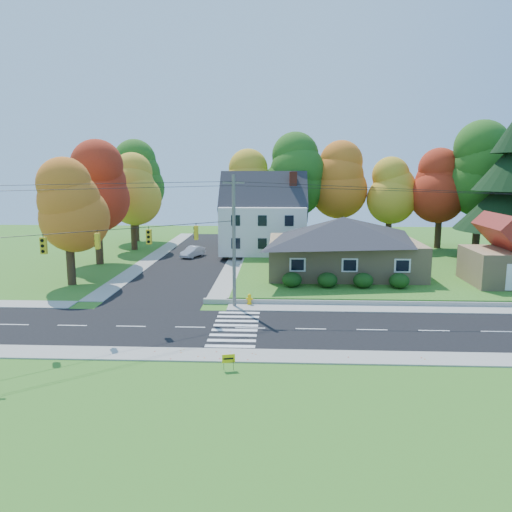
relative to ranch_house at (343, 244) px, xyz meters
The scene contains 24 objects.
ground 18.18m from the ranch_house, 116.57° to the right, with size 120.00×120.00×0.00m, color #3D7923.
road_main 18.18m from the ranch_house, 116.57° to the right, with size 90.00×8.00×0.02m, color black.
road_cross 19.15m from the ranch_house, 147.99° to the left, with size 8.00×44.00×0.02m, color black.
sidewalk_north 13.98m from the ranch_house, 126.03° to the right, with size 90.00×2.00×0.08m, color #9C9A90.
sidewalk_south 22.70m from the ranch_house, 110.85° to the right, with size 90.00×2.00×0.08m, color #9C9A90.
lawn 7.69m from the ranch_house, 45.00° to the left, with size 30.00×30.00×0.50m, color #3D7923.
ranch_house is the anchor object (origin of this frame).
colonial_house 14.46m from the ranch_house, 123.55° to the left, with size 10.40×8.40×9.60m.
garage 14.57m from the ranch_house, 15.99° to the right, with size 7.30×6.30×4.60m.
hedge_row 6.57m from the ranch_house, 94.61° to the right, with size 10.70×1.70×1.27m.
traffic_infrastructure 16.87m from the ranch_house, 119.09° to the right, with size 38.10×10.66×10.00m.
tree_lot_0 21.20m from the ranch_house, 119.05° to the left, with size 6.72×6.72×12.51m.
tree_lot_1 18.58m from the ranch_house, 103.24° to the left, with size 7.84×7.84×14.60m.
tree_lot_2 18.99m from the ranch_house, 83.66° to the left, with size 7.28×7.28×13.56m.
tree_lot_3 19.29m from the ranch_house, 64.80° to the left, with size 6.16×6.16×11.47m.
tree_lot_4 21.85m from the ranch_house, 48.81° to the left, with size 6.72×6.72×12.51m.
tree_lot_5 23.85m from the ranch_house, 37.87° to the left, with size 8.40×8.40×15.64m.
tree_west_0 25.61m from the ranch_house, behind, with size 6.16×6.16×11.47m.
tree_west_1 27.18m from the ranch_house, 167.01° to the left, with size 7.28×7.28×13.56m.
tree_west_2 30.03m from the ranch_house, 147.38° to the left, with size 6.72×6.72×12.51m.
tree_west_3 36.60m from the ranch_house, 138.37° to the left, with size 7.84×7.84×14.60m.
white_car 19.77m from the ranch_house, 146.87° to the left, with size 1.33×3.80×1.25m, color #B0B0C0.
fire_hydrant 13.59m from the ranch_house, 129.12° to the right, with size 0.51×0.40×0.91m.
yard_sign 24.73m from the ranch_house, 110.80° to the right, with size 0.67×0.19×0.86m.
Camera 1 is at (1.84, -31.62, 10.40)m, focal length 35.00 mm.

